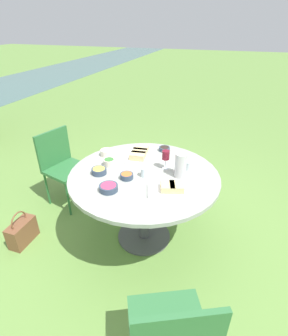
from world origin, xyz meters
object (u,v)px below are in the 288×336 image
Objects in this scene: chair_near_right at (172,335)px; dining_table at (144,184)px; handbag at (22,232)px; chair_near_left at (62,162)px; water_pitcher at (181,165)px; wine_glass at (166,156)px.

dining_table is at bearing 25.10° from chair_near_right.
chair_near_right is at bearing -112.63° from handbag.
handbag is at bearing 111.90° from dining_table.
chair_near_right is (-1.48, -1.66, 0.00)m from chair_near_left.
water_pitcher reaches higher than chair_near_left.
dining_table is at bearing -106.04° from chair_near_left.
wine_glass reaches higher than dining_table.
handbag is at bearing 67.37° from chair_near_right.
wine_glass is at bearing 58.99° from water_pitcher.
water_pitcher reaches higher than handbag.
wine_glass is at bearing -45.14° from dining_table.
dining_table is at bearing 134.86° from wine_glass.
chair_near_left is 1.50m from water_pitcher.
water_pitcher reaches higher than chair_near_right.
chair_near_left is 0.87m from handbag.
wine_glass reaches higher than chair_near_right.
dining_table is at bearing 101.03° from water_pitcher.
chair_near_left is 3.99× the size of water_pitcher.
water_pitcher is at bearing 10.48° from chair_near_right.
chair_near_left is at bearing 73.96° from dining_table.
handbag is at bearing 115.38° from wine_glass.
chair_near_right is at bearing -163.70° from wine_glass.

